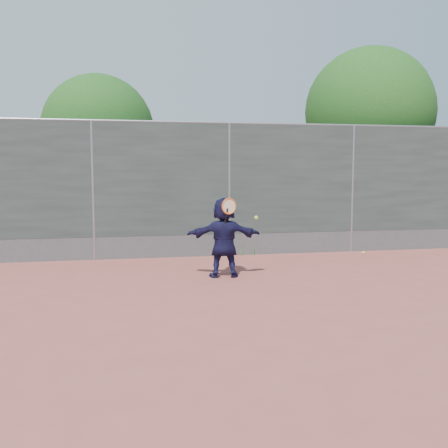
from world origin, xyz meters
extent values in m
plane|color=#9E4C42|center=(0.00, 0.00, 0.00)|extent=(80.00, 80.00, 0.00)
imported|color=#16153A|center=(-0.58, 1.22, 0.73)|extent=(1.39, 0.59, 1.46)
sphere|color=#D5EA34|center=(3.10, 3.04, 0.03)|extent=(0.07, 0.07, 0.07)
cube|color=#38423D|center=(0.00, 3.50, 1.75)|extent=(20.00, 0.04, 2.50)
cube|color=slate|center=(0.00, 3.50, 0.25)|extent=(20.00, 0.03, 0.50)
cylinder|color=gray|center=(0.00, 3.50, 3.00)|extent=(20.00, 0.05, 0.05)
cylinder|color=gray|center=(-3.00, 3.50, 1.50)|extent=(0.06, 0.06, 3.00)
cylinder|color=gray|center=(0.00, 3.50, 1.50)|extent=(0.06, 0.06, 3.00)
cylinder|color=gray|center=(3.00, 3.50, 1.50)|extent=(0.06, 0.06, 3.00)
torus|color=#EC5B16|center=(-0.53, 1.02, 1.31)|extent=(0.29, 0.12, 0.29)
cylinder|color=beige|center=(-0.53, 1.02, 1.31)|extent=(0.24, 0.09, 0.25)
cylinder|color=black|center=(-0.58, 1.04, 1.11)|extent=(0.07, 0.13, 0.33)
sphere|color=#D5EA34|center=(-0.02, 1.06, 1.09)|extent=(0.07, 0.07, 0.07)
cylinder|color=#382314|center=(4.50, 5.70, 1.30)|extent=(0.28, 0.28, 2.60)
sphere|color=#23561C|center=(4.50, 5.70, 3.59)|extent=(3.60, 3.60, 3.60)
sphere|color=#23561C|center=(5.22, 5.90, 3.23)|extent=(2.52, 2.52, 2.52)
cylinder|color=#382314|center=(-3.00, 6.50, 1.10)|extent=(0.28, 0.28, 2.20)
sphere|color=#23561C|center=(-3.00, 6.50, 3.03)|extent=(3.00, 3.00, 3.00)
sphere|color=#23561C|center=(-2.40, 6.70, 2.73)|extent=(2.10, 2.10, 2.10)
cone|color=#387226|center=(0.25, 3.38, 0.13)|extent=(0.03, 0.03, 0.26)
cone|color=#387226|center=(0.55, 3.40, 0.15)|extent=(0.03, 0.03, 0.30)
cone|color=#387226|center=(-0.10, 3.36, 0.11)|extent=(0.03, 0.03, 0.22)
camera|label=1|loc=(-2.32, -7.58, 1.91)|focal=40.00mm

